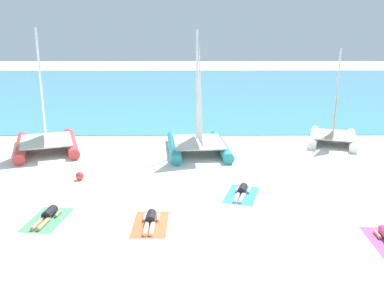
{
  "coord_description": "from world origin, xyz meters",
  "views": [
    {
      "loc": [
        -0.1,
        -12.28,
        5.98
      ],
      "look_at": [
        0.0,
        5.03,
        1.2
      ],
      "focal_mm": 38.81,
      "sensor_mm": 36.0,
      "label": 1
    }
  ],
  "objects_px": {
    "towel_leftmost": "(47,219)",
    "sailboat_red": "(45,134)",
    "towel_center_left": "(150,224)",
    "sunbather_center_left": "(150,220)",
    "sunbather_leftmost": "(48,215)",
    "sailboat_white": "(334,130)",
    "towel_center_right": "(241,195)",
    "sunbather_center_right": "(242,191)",
    "beach_ball": "(80,176)",
    "sailboat_teal": "(198,135)"
  },
  "relations": [
    {
      "from": "sunbather_leftmost",
      "to": "sunbather_center_left",
      "type": "xyz_separation_m",
      "value": [
        3.39,
        -0.35,
        0.0
      ]
    },
    {
      "from": "sailboat_white",
      "to": "sunbather_center_right",
      "type": "bearing_deg",
      "value": -110.12
    },
    {
      "from": "sunbather_leftmost",
      "to": "sunbather_center_left",
      "type": "relative_size",
      "value": 1.0
    },
    {
      "from": "towel_center_left",
      "to": "sunbather_center_left",
      "type": "xyz_separation_m",
      "value": [
        0.0,
        0.07,
        0.13
      ]
    },
    {
      "from": "sunbather_center_left",
      "to": "sunbather_center_right",
      "type": "xyz_separation_m",
      "value": [
        3.22,
        2.41,
        0.0
      ]
    },
    {
      "from": "sailboat_red",
      "to": "towel_center_left",
      "type": "distance_m",
      "value": 10.35
    },
    {
      "from": "sunbather_center_left",
      "to": "towel_center_right",
      "type": "bearing_deg",
      "value": 36.76
    },
    {
      "from": "towel_center_right",
      "to": "beach_ball",
      "type": "distance_m",
      "value": 6.68
    },
    {
      "from": "sunbather_center_left",
      "to": "sailboat_red",
      "type": "bearing_deg",
      "value": 126.57
    },
    {
      "from": "beach_ball",
      "to": "towel_leftmost",
      "type": "bearing_deg",
      "value": -91.84
    },
    {
      "from": "sailboat_red",
      "to": "towel_leftmost",
      "type": "xyz_separation_m",
      "value": [
        2.65,
        -8.0,
        -0.9
      ]
    },
    {
      "from": "sailboat_red",
      "to": "sunbather_center_left",
      "type": "height_order",
      "value": "sailboat_red"
    },
    {
      "from": "sailboat_teal",
      "to": "towel_center_right",
      "type": "bearing_deg",
      "value": -79.82
    },
    {
      "from": "sailboat_white",
      "to": "towel_center_left",
      "type": "bearing_deg",
      "value": -114.23
    },
    {
      "from": "towel_leftmost",
      "to": "beach_ball",
      "type": "relative_size",
      "value": 5.44
    },
    {
      "from": "sailboat_red",
      "to": "sunbather_center_left",
      "type": "xyz_separation_m",
      "value": [
        6.05,
        -8.28,
        -0.78
      ]
    },
    {
      "from": "sunbather_leftmost",
      "to": "towel_center_left",
      "type": "bearing_deg",
      "value": -0.13
    },
    {
      "from": "sunbather_center_left",
      "to": "towel_center_right",
      "type": "xyz_separation_m",
      "value": [
        3.2,
        2.35,
        -0.13
      ]
    },
    {
      "from": "towel_leftmost",
      "to": "sailboat_red",
      "type": "bearing_deg",
      "value": 108.35
    },
    {
      "from": "sailboat_white",
      "to": "sailboat_red",
      "type": "bearing_deg",
      "value": -156.0
    },
    {
      "from": "towel_center_left",
      "to": "towel_center_right",
      "type": "height_order",
      "value": "same"
    },
    {
      "from": "sailboat_teal",
      "to": "sunbather_center_right",
      "type": "distance_m",
      "value": 5.83
    },
    {
      "from": "sailboat_red",
      "to": "towel_center_left",
      "type": "height_order",
      "value": "sailboat_red"
    },
    {
      "from": "sunbather_center_left",
      "to": "sunbather_leftmost",
      "type": "bearing_deg",
      "value": 174.53
    },
    {
      "from": "beach_ball",
      "to": "sailboat_red",
      "type": "bearing_deg",
      "value": 122.94
    },
    {
      "from": "sailboat_white",
      "to": "towel_center_right",
      "type": "bearing_deg",
      "value": -109.97
    },
    {
      "from": "sailboat_teal",
      "to": "beach_ball",
      "type": "distance_m",
      "value": 6.39
    },
    {
      "from": "towel_leftmost",
      "to": "beach_ball",
      "type": "height_order",
      "value": "beach_ball"
    },
    {
      "from": "sunbather_leftmost",
      "to": "towel_leftmost",
      "type": "bearing_deg",
      "value": -90.0
    },
    {
      "from": "sailboat_white",
      "to": "sunbather_center_right",
      "type": "xyz_separation_m",
      "value": [
        -5.85,
        -7.28,
        -0.62
      ]
    },
    {
      "from": "sunbather_leftmost",
      "to": "sailboat_red",
      "type": "bearing_deg",
      "value": 115.43
    },
    {
      "from": "sunbather_leftmost",
      "to": "beach_ball",
      "type": "bearing_deg",
      "value": 95.14
    },
    {
      "from": "sailboat_red",
      "to": "towel_center_right",
      "type": "distance_m",
      "value": 11.02
    },
    {
      "from": "towel_leftmost",
      "to": "sunbather_center_left",
      "type": "relative_size",
      "value": 1.22
    },
    {
      "from": "sunbather_center_right",
      "to": "towel_center_left",
      "type": "bearing_deg",
      "value": -125.1
    },
    {
      "from": "sailboat_teal",
      "to": "towel_center_right",
      "type": "height_order",
      "value": "sailboat_teal"
    },
    {
      "from": "towel_leftmost",
      "to": "sunbather_leftmost",
      "type": "bearing_deg",
      "value": 83.12
    },
    {
      "from": "sailboat_red",
      "to": "towel_leftmost",
      "type": "bearing_deg",
      "value": -90.66
    },
    {
      "from": "sailboat_red",
      "to": "beach_ball",
      "type": "relative_size",
      "value": 17.45
    },
    {
      "from": "sunbather_leftmost",
      "to": "towel_center_left",
      "type": "relative_size",
      "value": 0.83
    },
    {
      "from": "sailboat_red",
      "to": "sunbather_center_left",
      "type": "relative_size",
      "value": 3.9
    },
    {
      "from": "sailboat_red",
      "to": "sailboat_teal",
      "type": "relative_size",
      "value": 1.02
    },
    {
      "from": "sunbather_center_right",
      "to": "beach_ball",
      "type": "xyz_separation_m",
      "value": [
        -6.49,
        1.59,
        0.04
      ]
    },
    {
      "from": "sailboat_teal",
      "to": "beach_ball",
      "type": "xyz_separation_m",
      "value": [
        -4.95,
        -3.98,
        -0.72
      ]
    },
    {
      "from": "sailboat_red",
      "to": "sunbather_center_left",
      "type": "bearing_deg",
      "value": -72.87
    },
    {
      "from": "sailboat_white",
      "to": "sunbather_leftmost",
      "type": "height_order",
      "value": "sailboat_white"
    },
    {
      "from": "sailboat_teal",
      "to": "towel_center_left",
      "type": "relative_size",
      "value": 3.16
    },
    {
      "from": "sailboat_white",
      "to": "sunbather_center_left",
      "type": "bearing_deg",
      "value": -114.42
    },
    {
      "from": "sailboat_white",
      "to": "sunbather_leftmost",
      "type": "xyz_separation_m",
      "value": [
        -12.45,
        -9.35,
        -0.62
      ]
    },
    {
      "from": "sailboat_white",
      "to": "sunbather_center_right",
      "type": "distance_m",
      "value": 9.36
    }
  ]
}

